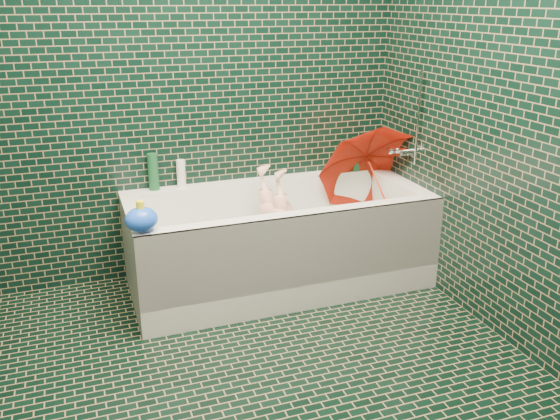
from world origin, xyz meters
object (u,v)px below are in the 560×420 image
object	(u,v)px
bathtub	(279,251)
bath_toy	(141,219)
rubber_duck	(346,165)
umbrella	(378,183)
child	(281,230)

from	to	relation	value
bathtub	bath_toy	bearing A→B (deg)	-159.57
rubber_duck	bath_toy	bearing A→B (deg)	-149.32
umbrella	bath_toy	xyz separation A→B (m)	(-1.45, -0.34, 0.07)
child	bath_toy	xyz separation A→B (m)	(-0.84, -0.36, 0.31)
bathtub	rubber_duck	size ratio (longest dim) A/B	15.68
child	bath_toy	world-z (taller)	bath_toy
rubber_duck	bathtub	bearing A→B (deg)	-143.84
bath_toy	rubber_duck	bearing A→B (deg)	24.64
child	rubber_duck	xyz separation A→B (m)	(0.54, 0.27, 0.28)
child	umbrella	size ratio (longest dim) A/B	1.21
bathtub	rubber_duck	world-z (taller)	rubber_duck
bath_toy	umbrella	bearing A→B (deg)	13.03
rubber_duck	bath_toy	xyz separation A→B (m)	(-1.38, -0.63, 0.03)
child	umbrella	world-z (taller)	umbrella
bathtub	umbrella	world-z (taller)	umbrella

